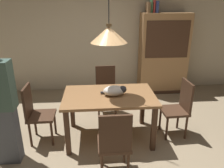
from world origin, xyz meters
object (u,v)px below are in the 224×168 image
pendant_lamp (109,34)px  book_blue_wide (156,7)px  book_green_slim (151,6)px  chair_right_side (179,106)px  dining_table (109,101)px  cat_sleeping (115,91)px  book_brown_thick (148,7)px  chair_left_side (36,112)px  hutch_bookcase (163,55)px  chair_far_back (106,88)px  book_red_tall (153,6)px  person_standing (2,108)px  chair_near_front (114,142)px

pendant_lamp → book_blue_wide: pendant_lamp is taller
book_green_slim → chair_right_side: bearing=-87.5°
dining_table → cat_sleeping: size_ratio=3.58×
book_green_slim → book_brown_thick: bearing=180.0°
chair_left_side → book_brown_thick: 3.19m
hutch_bookcase → book_brown_thick: (-0.42, 0.00, 1.07)m
chair_far_back → chair_left_side: bearing=-142.0°
chair_far_back → book_blue_wide: (1.16, 1.02, 1.46)m
chair_right_side → book_red_tall: book_red_tall is taller
chair_left_side → book_green_slim: 3.24m
pendant_lamp → person_standing: bearing=-162.3°
pendant_lamp → book_green_slim: size_ratio=5.00×
dining_table → book_green_slim: (1.05, 1.90, 1.33)m
chair_right_side → book_green_slim: bearing=92.5°
dining_table → cat_sleeping: (0.09, -0.02, 0.18)m
dining_table → chair_right_side: bearing=0.2°
book_blue_wide → person_standing: size_ratio=0.15×
chair_near_front → cat_sleeping: bearing=84.2°
book_red_tall → pendant_lamp: bearing=-120.0°
dining_table → cat_sleeping: cat_sleeping is taller
chair_far_back → cat_sleeping: chair_far_back is taller
chair_right_side → hutch_bookcase: hutch_bookcase is taller
person_standing → chair_left_side: bearing=57.7°
dining_table → cat_sleeping: 0.20m
chair_near_front → book_brown_thick: book_brown_thick is taller
chair_right_side → book_blue_wide: 2.39m
cat_sleeping → pendant_lamp: (-0.09, 0.02, 0.84)m
chair_left_side → book_green_slim: size_ratio=3.58×
book_brown_thick → person_standing: 3.55m
hutch_bookcase → book_brown_thick: 1.15m
chair_far_back → pendant_lamp: pendant_lamp is taller
cat_sleeping → chair_far_back: bearing=95.8°
book_green_slim → pendant_lamp: bearing=-118.9°
dining_table → book_brown_thick: bearing=62.5°
book_blue_wide → cat_sleeping: bearing=-119.2°
chair_near_front → book_brown_thick: bearing=70.5°
chair_right_side → book_red_tall: 2.40m
dining_table → hutch_bookcase: hutch_bookcase is taller
chair_near_front → chair_far_back: same height
chair_near_front → book_green_slim: bearing=69.3°
chair_right_side → chair_far_back: bearing=142.3°
chair_far_back → book_blue_wide: book_blue_wide is taller
chair_far_back → cat_sleeping: size_ratio=2.38×
chair_far_back → pendant_lamp: bearing=-89.8°
cat_sleeping → book_red_tall: size_ratio=1.40×
chair_near_front → cat_sleeping: (0.09, 0.86, 0.32)m
book_blue_wide → hutch_bookcase: bearing=-0.4°
chair_near_front → hutch_bookcase: 3.13m
chair_near_front → book_blue_wide: book_blue_wide is taller
chair_left_side → cat_sleeping: (1.22, -0.02, 0.32)m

